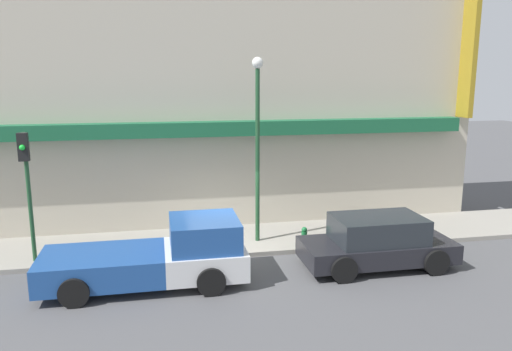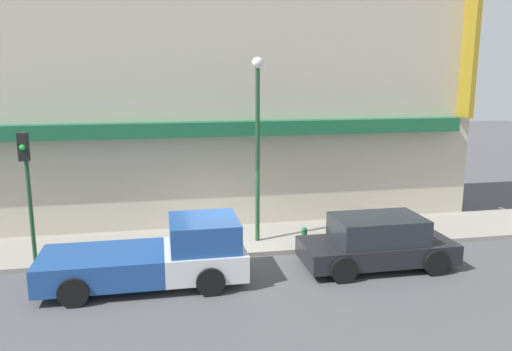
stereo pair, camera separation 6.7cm
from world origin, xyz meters
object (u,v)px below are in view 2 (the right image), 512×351
Objects in this scene: parked_car at (377,242)px; traffic_light at (27,174)px; street_lamp at (258,130)px; pickup_truck at (159,256)px; fire_hydrant at (304,236)px.

parked_car is 1.16× the size of traffic_light.
parked_car is 0.74× the size of street_lamp.
pickup_truck is 0.91× the size of street_lamp.
pickup_truck is at bearing -158.56° from fire_hydrant.
pickup_truck is 1.22× the size of parked_car.
traffic_light is (-8.27, 0.17, 2.33)m from fire_hydrant.
street_lamp is 6.98m from traffic_light.
fire_hydrant is at bearing 21.99° from pickup_truck.
fire_hydrant is at bearing -28.64° from street_lamp.
parked_car is 5.07m from street_lamp.
pickup_truck reaches higher than fire_hydrant.
traffic_light is (-6.87, -0.59, -1.07)m from street_lamp.
traffic_light reaches higher than parked_car.
traffic_light is at bearing 151.94° from pickup_truck.
pickup_truck reaches higher than parked_car.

